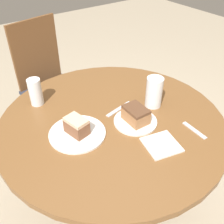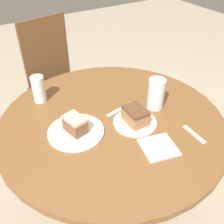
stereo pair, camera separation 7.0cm
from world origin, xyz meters
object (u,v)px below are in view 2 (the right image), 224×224
(glass_water, at_px, (39,90))
(cake_slice_near, at_px, (135,116))
(chair, at_px, (58,81))
(plate_far, at_px, (76,131))
(glass_lemonade, at_px, (156,95))
(plate_near, at_px, (135,122))
(cake_slice_far, at_px, (75,124))

(glass_water, bearing_deg, cake_slice_near, -53.05)
(chair, xyz_separation_m, plate_far, (-0.25, -0.91, 0.27))
(chair, relative_size, plate_far, 3.80)
(glass_lemonade, xyz_separation_m, glass_water, (-0.46, 0.35, -0.01))
(cake_slice_near, height_order, glass_water, glass_water)
(plate_near, xyz_separation_m, cake_slice_near, (-0.00, 0.00, 0.04))
(plate_near, bearing_deg, chair, 90.40)
(cake_slice_near, xyz_separation_m, glass_water, (-0.30, 0.41, 0.02))
(plate_near, relative_size, plate_far, 0.80)
(plate_far, height_order, cake_slice_far, cake_slice_far)
(plate_far, bearing_deg, plate_near, -18.40)
(cake_slice_far, bearing_deg, plate_near, -18.40)
(plate_far, distance_m, cake_slice_near, 0.27)
(cake_slice_far, bearing_deg, chair, 74.48)
(chair, relative_size, plate_near, 4.72)
(cake_slice_near, relative_size, glass_lemonade, 0.76)
(plate_far, relative_size, glass_lemonade, 1.61)
(plate_far, relative_size, cake_slice_far, 2.23)
(glass_water, bearing_deg, chair, 63.03)
(chair, relative_size, glass_water, 6.80)
(plate_far, bearing_deg, chair, 74.48)
(glass_lemonade, bearing_deg, chair, 100.09)
(glass_water, bearing_deg, plate_far, -81.68)
(plate_near, bearing_deg, cake_slice_near, 135.00)
(cake_slice_far, distance_m, glass_water, 0.32)
(chair, bearing_deg, glass_water, -128.07)
(plate_far, distance_m, glass_lemonade, 0.42)
(plate_far, bearing_deg, cake_slice_far, 0.00)
(plate_near, relative_size, glass_lemonade, 1.29)
(chair, height_order, plate_near, chair)
(chair, relative_size, glass_lemonade, 6.11)
(cake_slice_near, distance_m, glass_water, 0.51)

